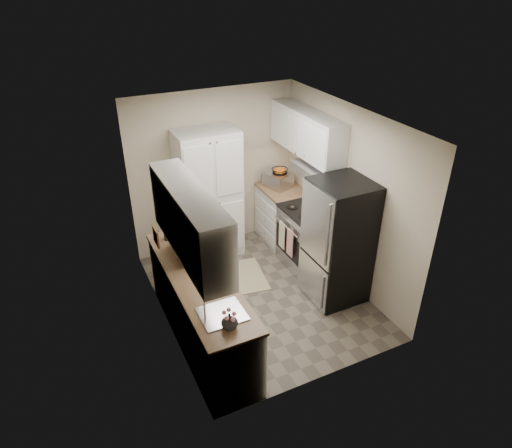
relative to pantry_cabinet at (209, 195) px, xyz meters
name	(u,v)px	position (x,y,z in m)	size (l,w,h in m)	color
ground	(260,295)	(0.20, -1.32, -1.00)	(3.20, 3.20, 0.00)	#665B4C
room_shell	(259,190)	(0.18, -1.32, 0.63)	(2.64, 3.24, 2.52)	beige
pantry_cabinet	(209,195)	(0.00, 0.00, 0.00)	(0.90, 0.55, 2.00)	silver
base_cabinet_left	(201,309)	(-0.79, -1.75, -0.56)	(0.60, 2.30, 0.88)	silver
countertop_left	(198,278)	(-0.79, -1.75, -0.10)	(0.63, 2.33, 0.04)	#846647
base_cabinet_right	(282,215)	(1.19, -0.12, -0.56)	(0.60, 0.80, 0.88)	silver
countertop_right	(283,190)	(1.19, -0.12, -0.10)	(0.63, 0.83, 0.04)	#846647
electric_range	(307,237)	(1.17, -0.93, -0.52)	(0.71, 0.78, 1.13)	#B7B7BC
refrigerator	(338,242)	(1.14, -1.73, -0.15)	(0.70, 0.72, 1.70)	#B7B7BC
microwave	(190,243)	(-0.71, -1.26, 0.08)	(0.57, 0.38, 0.31)	#AEAFB3
wine_bottle	(166,230)	(-0.89, -0.82, 0.06)	(0.07, 0.07, 0.28)	black
flower_vase	(230,321)	(-0.80, -2.68, 0.01)	(0.17, 0.17, 0.17)	silver
cutting_board	(183,218)	(-0.61, -0.64, 0.09)	(0.02, 0.27, 0.34)	#3A8844
toaster_oven	(278,180)	(1.15, -0.02, 0.04)	(0.32, 0.41, 0.24)	#ABABB0
fruit_basket	(280,170)	(1.18, -0.02, 0.21)	(0.25, 0.25, 0.11)	orange
kitchen_mat	(246,276)	(0.21, -0.83, -0.99)	(0.52, 0.83, 0.01)	tan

